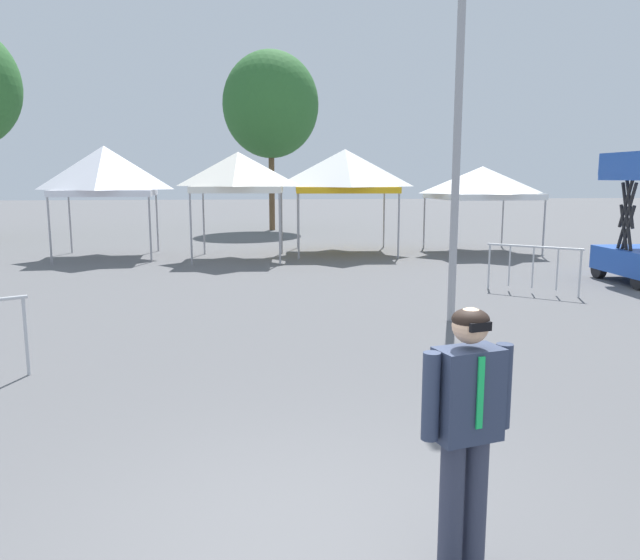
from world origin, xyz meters
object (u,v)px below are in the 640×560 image
(canopy_tent_right_of_center, at_px, (238,172))
(canopy_tent_behind_right, at_px, (482,183))
(person_foreground, at_px, (466,422))
(tree_behind_tents_right, at_px, (271,105))
(canopy_tent_behind_center, at_px, (105,171))
(crowd_barrier_near_person, at_px, (533,260))
(canopy_tent_center, at_px, (345,171))
(light_pole_near_lift, at_px, (461,36))

(canopy_tent_right_of_center, height_order, canopy_tent_behind_right, canopy_tent_right_of_center)
(person_foreground, bearing_deg, tree_behind_tents_right, 90.49)
(canopy_tent_behind_center, height_order, person_foreground, canopy_tent_behind_center)
(canopy_tent_right_of_center, distance_m, crowd_barrier_near_person, 9.61)
(canopy_tent_center, distance_m, tree_behind_tents_right, 10.42)
(canopy_tent_center, distance_m, crowd_barrier_near_person, 8.76)
(canopy_tent_behind_center, height_order, canopy_tent_behind_right, canopy_tent_behind_center)
(light_pole_near_lift, relative_size, crowd_barrier_near_person, 5.32)
(canopy_tent_center, bearing_deg, canopy_tent_behind_center, -177.67)
(person_foreground, xyz_separation_m, light_pole_near_lift, (2.26, 7.02, 3.90))
(tree_behind_tents_right, bearing_deg, crowd_barrier_near_person, -73.64)
(light_pole_near_lift, bearing_deg, crowd_barrier_near_person, 41.94)
(canopy_tent_right_of_center, distance_m, person_foreground, 16.29)
(canopy_tent_behind_center, bearing_deg, tree_behind_tents_right, 60.33)
(canopy_tent_right_of_center, xyz_separation_m, light_pole_near_lift, (3.94, -9.09, 2.20))
(canopy_tent_behind_right, distance_m, crowd_barrier_near_person, 7.94)
(canopy_tent_behind_center, relative_size, canopy_tent_right_of_center, 1.06)
(canopy_tent_behind_right, relative_size, person_foreground, 1.87)
(canopy_tent_right_of_center, distance_m, canopy_tent_behind_right, 8.34)
(canopy_tent_behind_center, bearing_deg, canopy_tent_center, 2.33)
(person_foreground, bearing_deg, canopy_tent_center, 83.77)
(person_foreground, bearing_deg, canopy_tent_right_of_center, 95.94)
(light_pole_near_lift, bearing_deg, canopy_tent_behind_center, 129.20)
(canopy_tent_behind_center, height_order, canopy_tent_center, canopy_tent_behind_center)
(tree_behind_tents_right, bearing_deg, canopy_tent_right_of_center, -97.51)
(canopy_tent_behind_right, height_order, tree_behind_tents_right, tree_behind_tents_right)
(canopy_tent_right_of_center, distance_m, light_pole_near_lift, 10.15)
(person_foreground, distance_m, tree_behind_tents_right, 27.51)
(canopy_tent_center, xyz_separation_m, light_pole_near_lift, (0.37, -10.36, 2.14))
(crowd_barrier_near_person, bearing_deg, tree_behind_tents_right, 106.36)
(person_foreground, bearing_deg, canopy_tent_behind_right, 68.77)
(canopy_tent_center, bearing_deg, tree_behind_tents_right, 102.41)
(canopy_tent_center, relative_size, light_pole_near_lift, 0.41)
(light_pole_near_lift, height_order, tree_behind_tents_right, light_pole_near_lift)
(person_foreground, relative_size, tree_behind_tents_right, 0.21)
(canopy_tent_center, relative_size, canopy_tent_behind_right, 1.07)
(canopy_tent_right_of_center, height_order, crowd_barrier_near_person, canopy_tent_right_of_center)
(canopy_tent_behind_center, xyz_separation_m, person_foreground, (5.93, -17.06, -1.75))
(canopy_tent_right_of_center, relative_size, tree_behind_tents_right, 0.39)
(canopy_tent_right_of_center, height_order, light_pole_near_lift, light_pole_near_lift)
(person_foreground, xyz_separation_m, tree_behind_tents_right, (-0.23, 27.06, 4.99))
(canopy_tent_behind_center, xyz_separation_m, light_pole_near_lift, (8.19, -10.04, 2.15))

